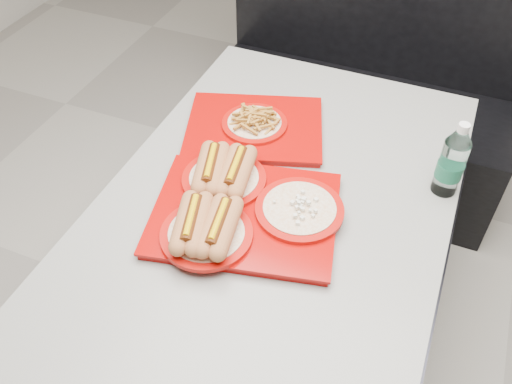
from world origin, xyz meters
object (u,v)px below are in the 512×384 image
at_px(tray_far, 255,125).
at_px(tray_near, 237,206).
at_px(booth_bench, 361,94).
at_px(diner_table, 273,244).
at_px(water_bottle, 452,163).

bearing_deg(tray_far, tray_near, -74.52).
bearing_deg(booth_bench, tray_near, -93.48).
bearing_deg(diner_table, booth_bench, 90.00).
relative_size(diner_table, booth_bench, 1.05).
bearing_deg(diner_table, water_bottle, 29.19).
xyz_separation_m(diner_table, tray_near, (-0.07, -0.08, 0.20)).
distance_m(diner_table, water_bottle, 0.53).
distance_m(booth_bench, tray_far, 0.92).
relative_size(diner_table, tray_far, 2.92).
xyz_separation_m(diner_table, booth_bench, (0.00, 1.09, -0.18)).
bearing_deg(tray_near, diner_table, 47.24).
bearing_deg(water_bottle, diner_table, -150.81).
distance_m(diner_table, tray_near, 0.23).
bearing_deg(diner_table, tray_near, -132.76).
bearing_deg(diner_table, tray_far, 121.99).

